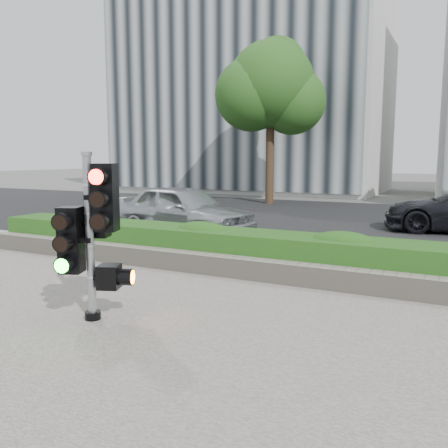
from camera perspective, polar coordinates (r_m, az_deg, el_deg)
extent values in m
plane|color=#51514C|center=(6.50, -4.56, -10.44)|extent=(120.00, 120.00, 0.00)
cube|color=#9E9389|center=(4.71, -21.47, -18.25)|extent=(16.00, 11.00, 0.03)
cube|color=black|center=(15.73, 14.77, 0.27)|extent=(60.00, 13.00, 0.02)
cube|color=gray|center=(9.22, 5.71, -4.52)|extent=(60.00, 0.25, 0.12)
cube|color=gray|center=(8.07, 2.50, -5.29)|extent=(12.00, 0.32, 0.34)
cube|color=#3E8127|center=(8.61, 4.30, -3.29)|extent=(12.00, 1.00, 0.68)
cube|color=#B7B7B2|center=(31.26, 3.57, 18.03)|extent=(16.00, 9.00, 15.00)
cylinder|color=black|center=(21.21, 5.54, 7.87)|extent=(0.36, 0.36, 4.03)
sphere|color=#134216|center=(21.44, 5.66, 16.37)|extent=(3.74, 3.74, 3.74)
sphere|color=#134216|center=(21.39, 8.22, 14.40)|extent=(2.88, 2.88, 2.88)
sphere|color=#134216|center=(21.26, 3.33, 15.29)|extent=(3.17, 3.17, 3.17)
sphere|color=#134216|center=(22.25, 6.40, 18.31)|extent=(2.59, 2.59, 2.59)
cylinder|color=black|center=(6.31, -15.50, -10.53)|extent=(0.20, 0.20, 0.10)
cylinder|color=gray|center=(6.08, -15.84, -1.80)|extent=(0.10, 0.10, 2.04)
cylinder|color=gray|center=(5.99, -16.22, 8.12)|extent=(0.13, 0.13, 0.05)
cube|color=#FF1107|center=(5.90, -14.06, 3.12)|extent=(0.34, 0.34, 0.82)
cube|color=#14E51E|center=(6.14, -17.94, -1.84)|extent=(0.34, 0.34, 0.82)
cube|color=black|center=(6.24, -14.92, 1.03)|extent=(0.34, 0.34, 0.56)
cube|color=orange|center=(6.12, -13.64, -6.17)|extent=(0.34, 0.34, 0.30)
imported|color=#AEB1B5|center=(12.35, -4.91, 1.64)|extent=(4.16, 2.26, 1.34)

